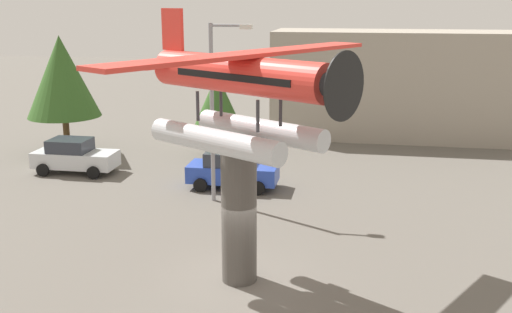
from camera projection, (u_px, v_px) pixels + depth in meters
ground_plane at (240, 279)px, 18.95m from camera, size 140.00×140.00×0.00m
display_pedestal at (239, 215)px, 18.39m from camera, size 1.10×1.10×4.36m
floatplane_monument at (241, 91)px, 17.33m from camera, size 7.03×9.47×4.00m
car_near_silver at (74, 156)px, 30.44m from camera, size 4.20×2.02×1.76m
car_mid_blue at (232, 170)px, 28.00m from camera, size 4.20×2.02×1.76m
streetlight_primary at (216, 100)px, 25.24m from camera, size 1.84×0.28×7.69m
storefront_building at (396, 84)px, 38.06m from camera, size 15.59×5.20×6.72m
tree_west at (62, 77)px, 33.33m from camera, size 4.08×4.08×6.72m
tree_east at (217, 101)px, 33.08m from camera, size 2.74×2.74×4.69m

